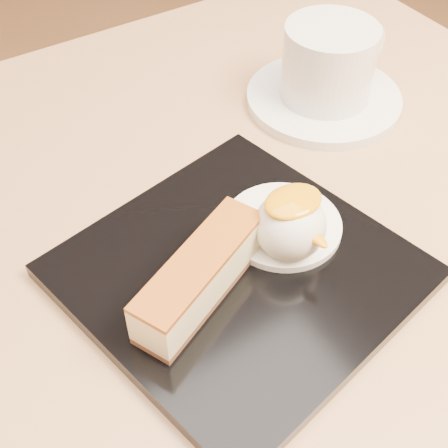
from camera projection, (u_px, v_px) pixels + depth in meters
table at (247, 399)px, 0.56m from camera, size 0.80×0.80×0.72m
dessert_plate at (239, 273)px, 0.46m from camera, size 0.26×0.26×0.01m
cheesecake at (200, 276)px, 0.42m from camera, size 0.12×0.08×0.04m
cream_smear at (283, 225)px, 0.48m from camera, size 0.09×0.09×0.01m
ice_cream_scoop at (290, 226)px, 0.44m from camera, size 0.05×0.05×0.05m
mango_sauce at (293, 201)px, 0.43m from camera, size 0.04×0.03×0.01m
mint_sprig at (233, 217)px, 0.48m from camera, size 0.03×0.02×0.00m
saucer at (324, 98)px, 0.61m from camera, size 0.15×0.15×0.01m
coffee_cup at (330, 60)px, 0.58m from camera, size 0.12×0.09×0.07m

